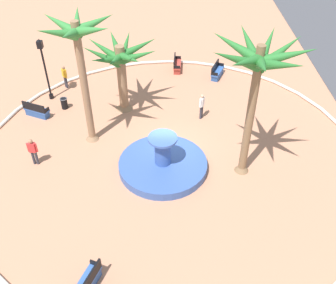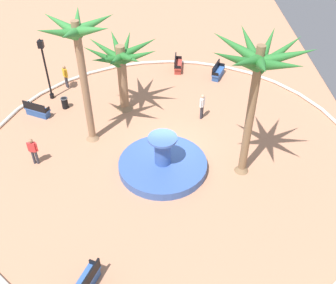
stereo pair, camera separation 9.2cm
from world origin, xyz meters
name	(u,v)px [view 1 (the left image)]	position (x,y,z in m)	size (l,w,h in m)	color
ground_plane	(170,151)	(0.00, 0.00, 0.00)	(80.00, 80.00, 0.00)	tan
plaza_curb	(170,150)	(0.00, 0.00, 0.10)	(20.80, 20.80, 0.20)	silver
fountain	(163,164)	(1.36, -0.38, 0.30)	(4.57, 4.57, 2.07)	#38569E
palm_tree_near_fountain	(258,68)	(1.55, 3.68, 5.90)	(4.58, 4.55, 7.22)	brown
palm_tree_by_curb	(78,48)	(-1.12, -4.40, 5.60)	(3.90, 3.72, 7.19)	#8E6B4C
palm_tree_mid_plaza	(120,61)	(-4.19, -2.85, 3.31)	(4.63, 4.46, 4.50)	#8E6B4C
bench_east	(37,111)	(-3.42, -8.10, 0.35)	(1.09, 1.67, 1.00)	#335BA8
bench_west	(87,284)	(8.12, -3.25, 0.35)	(1.67, 1.06, 1.00)	#335BA8
bench_north	(177,66)	(-9.20, 0.60, 0.35)	(1.63, 0.61, 1.00)	#B73D33
bench_southeast	(217,72)	(-8.17, 3.40, 0.35)	(1.67, 1.08, 1.00)	#335BA8
lamppost	(44,65)	(-5.42, -7.70, 2.42)	(0.32, 0.32, 4.14)	black
trash_bin	(64,103)	(-4.26, -6.59, 0.39)	(0.46, 0.46, 0.73)	black
person_cyclist_helmet	(65,76)	(-6.79, -6.98, 0.90)	(0.43, 0.37, 1.61)	#33333D
person_cyclist_photo	(33,150)	(0.94, -7.06, 0.91)	(0.22, 0.53, 1.62)	#33333D
person_pedestrian_stroll	(202,105)	(-3.17, 1.92, 0.93)	(0.48, 0.33, 1.66)	#33333D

